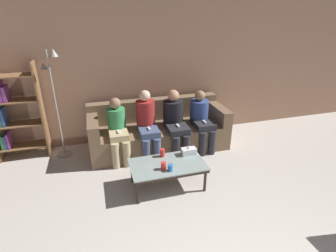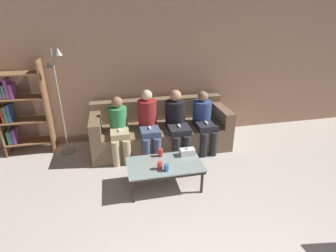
{
  "view_description": "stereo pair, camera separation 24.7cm",
  "coord_description": "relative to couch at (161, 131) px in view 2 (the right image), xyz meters",
  "views": [
    {
      "loc": [
        -1.05,
        -0.65,
        2.39
      ],
      "look_at": [
        0.0,
        2.97,
        0.69
      ],
      "focal_mm": 28.0,
      "sensor_mm": 36.0,
      "label": 1
    },
    {
      "loc": [
        -0.81,
        -0.71,
        2.39
      ],
      "look_at": [
        0.0,
        2.97,
        0.69
      ],
      "focal_mm": 28.0,
      "sensor_mm": 36.0,
      "label": 2
    }
  ],
  "objects": [
    {
      "name": "seated_person_left_end",
      "position": [
        -0.75,
        -0.22,
        0.25
      ],
      "size": [
        0.31,
        0.63,
        1.06
      ],
      "color": "tan",
      "rests_on": "ground_plane"
    },
    {
      "name": "standing_lamp",
      "position": [
        -1.68,
        0.16,
        0.82
      ],
      "size": [
        0.31,
        0.26,
        1.84
      ],
      "color": "gray",
      "rests_on": "ground_plane"
    },
    {
      "name": "cup_far_center",
      "position": [
        -0.27,
        -1.35,
        0.12
      ],
      "size": [
        0.07,
        0.07,
        0.11
      ],
      "color": "red",
      "rests_on": "coffee_table"
    },
    {
      "name": "wall_back",
      "position": [
        0.0,
        0.53,
        0.99
      ],
      "size": [
        12.0,
        0.06,
        2.6
      ],
      "color": "#9E755B",
      "rests_on": "ground_plane"
    },
    {
      "name": "seated_person_mid_left",
      "position": [
        -0.25,
        -0.22,
        0.3
      ],
      "size": [
        0.32,
        0.67,
        1.14
      ],
      "color": "#47567A",
      "rests_on": "ground_plane"
    },
    {
      "name": "cup_near_left",
      "position": [
        -0.19,
        -1.01,
        0.13
      ],
      "size": [
        0.07,
        0.07,
        0.12
      ],
      "color": "red",
      "rests_on": "coffee_table"
    },
    {
      "name": "bookshelf",
      "position": [
        -2.42,
        0.3,
        0.52
      ],
      "size": [
        0.8,
        0.32,
        1.64
      ],
      "color": "brown",
      "rests_on": "ground_plane"
    },
    {
      "name": "tissue_box",
      "position": [
        0.2,
        -1.07,
        0.12
      ],
      "size": [
        0.22,
        0.12,
        0.13
      ],
      "color": "white",
      "rests_on": "coffee_table"
    },
    {
      "name": "couch",
      "position": [
        0.0,
        0.0,
        0.0
      ],
      "size": [
        2.47,
        0.91,
        0.85
      ],
      "color": "brown",
      "rests_on": "ground_plane"
    },
    {
      "name": "cup_near_right",
      "position": [
        -0.19,
        -1.41,
        0.12
      ],
      "size": [
        0.07,
        0.07,
        0.09
      ],
      "color": "#3372BF",
      "rests_on": "coffee_table"
    },
    {
      "name": "coffee_table",
      "position": [
        -0.18,
        -1.23,
        0.03
      ],
      "size": [
        1.06,
        0.6,
        0.38
      ],
      "color": "#8C9E99",
      "rests_on": "ground_plane"
    },
    {
      "name": "seated_person_mid_right",
      "position": [
        0.25,
        -0.22,
        0.29
      ],
      "size": [
        0.36,
        0.72,
        1.11
      ],
      "color": "#28282D",
      "rests_on": "ground_plane"
    },
    {
      "name": "seated_person_right_end",
      "position": [
        0.75,
        -0.22,
        0.26
      ],
      "size": [
        0.33,
        0.66,
        1.06
      ],
      "color": "#28282D",
      "rests_on": "ground_plane"
    }
  ]
}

